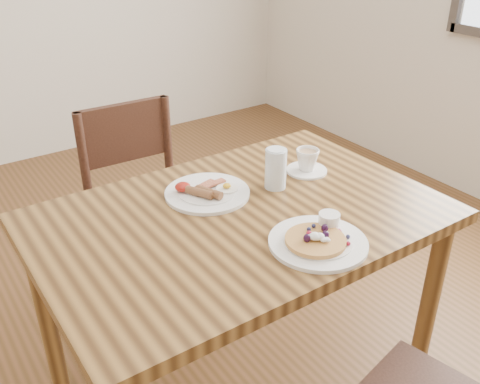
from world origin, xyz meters
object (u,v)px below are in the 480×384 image
Objects in this scene: pancake_plate at (319,239)px; water_glass at (276,169)px; dining_table at (240,240)px; chair_far at (144,205)px; breakfast_plate at (206,192)px; teacup_saucer at (307,162)px.

water_glass reaches higher than pancake_plate.
dining_table is 0.29m from pancake_plate.
water_glass is (0.23, -0.56, 0.32)m from chair_far.
chair_far is 0.55m from breakfast_plate.
water_glass reaches higher than chair_far.
chair_far is 3.26× the size of pancake_plate.
dining_table is 0.26m from water_glass.
chair_far is 3.26× the size of breakfast_plate.
pancake_plate is at bearing -75.25° from breakfast_plate.
dining_table is at bearing -163.87° from teacup_saucer.
dining_table is 4.44× the size of pancake_plate.
teacup_saucer reaches higher than dining_table.
pancake_plate is at bearing -126.66° from teacup_saucer.
teacup_saucer reaches higher than pancake_plate.
water_glass is at bearing -20.36° from breakfast_plate.
water_glass is at bearing 72.06° from pancake_plate.
teacup_saucer is (0.27, 0.36, 0.02)m from pancake_plate.
water_glass reaches higher than teacup_saucer.
teacup_saucer is (0.37, -0.05, 0.02)m from breakfast_plate.
breakfast_plate is at bearing 104.75° from pancake_plate.
water_glass is at bearing -169.50° from teacup_saucer.
breakfast_plate is at bearing 172.44° from teacup_saucer.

